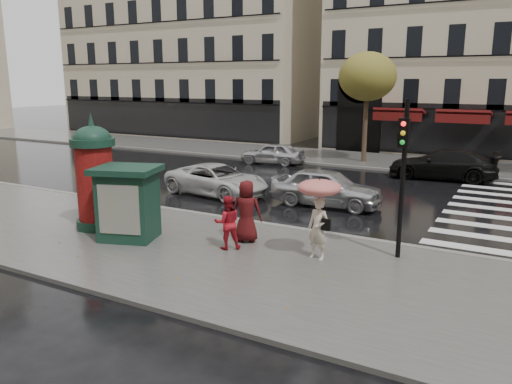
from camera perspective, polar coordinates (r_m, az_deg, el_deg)
The scene contains 18 objects.
ground at distance 14.48m, azimuth -1.59°, elevation -7.36°, with size 160.00×160.00×0.00m, color black.
near_sidewalk at distance 14.06m, azimuth -2.64°, elevation -7.74°, with size 90.00×7.00×0.12m, color #474744.
far_sidewalk at distance 31.85m, azimuth 16.15°, elevation 3.27°, with size 90.00×6.00×0.12m, color #474744.
near_kerb at distance 16.98m, azimuth 3.59°, elevation -4.11°, with size 90.00×0.25×0.14m, color slate.
far_kerb at distance 28.97m, azimuth 14.78°, elevation 2.48°, with size 90.00×0.25×0.14m, color slate.
zebra_crossing at distance 21.88m, azimuth 25.78°, elevation -1.73°, with size 3.60×11.75×0.01m, color silver.
bldg_far_left at distance 51.17m, azimuth -5.99°, elevation 19.66°, with size 24.00×14.00×22.90m.
tree_far_left at distance 31.02m, azimuth 12.62°, elevation 12.70°, with size 3.40×3.40×6.64m.
woman_umbrella at distance 13.62m, azimuth 7.20°, elevation -1.55°, with size 1.20×1.20×2.30m.
woman_red at distance 14.55m, azimuth -3.29°, elevation -3.49°, with size 0.77×0.60×1.59m, color #AD1521.
man_burgundy at distance 15.16m, azimuth -1.10°, elevation -2.19°, with size 0.93×0.61×1.91m, color #460E0F.
morris_column at distance 17.25m, azimuth -17.96°, elevation 2.02°, with size 1.43×1.43×3.85m.
traffic_light at distance 13.91m, azimuth 16.45°, elevation 3.09°, with size 0.28×0.41×4.37m.
newsstand at distance 15.85m, azimuth -14.41°, elevation -1.13°, with size 2.30×2.11×2.28m.
car_silver at distance 20.22m, azimuth 8.05°, elevation 0.54°, with size 1.80×4.48×1.53m, color #B8B8BD.
car_white at distance 22.09m, azimuth -4.51°, elevation 1.41°, with size 2.24×4.85×1.35m, color silver.
car_black at distance 27.30m, azimuth 20.56°, elevation 2.98°, with size 2.15×5.29×1.54m, color black.
car_far_silver at distance 30.32m, azimuth 1.88°, elevation 4.45°, with size 1.56×3.87×1.32m, color silver.
Camera 1 is at (6.97, -11.70, 4.94)m, focal length 35.00 mm.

